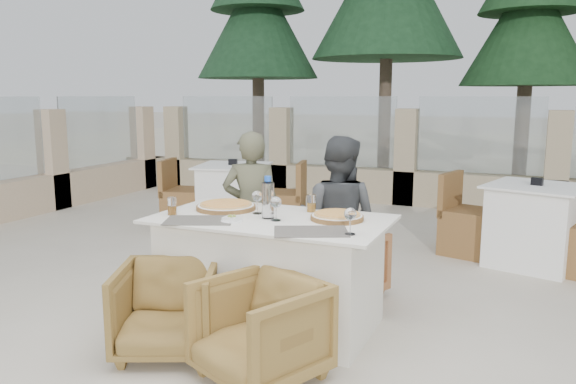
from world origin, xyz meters
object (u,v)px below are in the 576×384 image
at_px(wine_glass_centre, 257,201).
at_px(armchair_far_right, 341,264).
at_px(beer_glass_right, 311,203).
at_px(pizza_right, 337,216).
at_px(olive_dish, 232,218).
at_px(armchair_far_left, 260,258).
at_px(diner_left, 252,211).
at_px(pizza_left, 226,206).
at_px(diner_right, 338,222).
at_px(beer_glass_left, 172,206).
at_px(bg_table_b, 534,226).
at_px(armchair_near_right, 260,330).
at_px(bg_table_a, 233,196).
at_px(water_bottle, 268,197).
at_px(armchair_near_left, 167,309).
at_px(dining_table, 271,272).
at_px(wine_glass_near, 276,207).
at_px(wine_glass_corner, 350,220).

relative_size(wine_glass_centre, armchair_far_right, 0.31).
bearing_deg(beer_glass_right, wine_glass_centre, -146.53).
relative_size(pizza_right, olive_dish, 3.24).
xyz_separation_m(armchair_far_left, diner_left, (-0.07, 0.01, 0.39)).
xyz_separation_m(pizza_left, diner_right, (0.71, 0.44, -0.15)).
xyz_separation_m(beer_glass_left, bg_table_b, (2.34, 2.44, -0.45)).
height_order(diner_right, bg_table_b, diner_right).
bearing_deg(pizza_left, diner_left, 95.71).
xyz_separation_m(armchair_near_right, bg_table_a, (-1.93, 3.18, 0.10)).
xyz_separation_m(water_bottle, armchair_near_right, (0.28, -0.69, -0.62)).
distance_m(armchair_near_left, diner_left, 1.33).
bearing_deg(beer_glass_left, pizza_right, 15.42).
relative_size(pizza_right, beer_glass_right, 2.83).
bearing_deg(beer_glass_right, diner_right, 67.94).
relative_size(pizza_right, beer_glass_left, 2.87).
bearing_deg(pizza_left, beer_glass_left, -128.50).
relative_size(beer_glass_left, bg_table_b, 0.08).
xyz_separation_m(dining_table, beer_glass_right, (0.18, 0.29, 0.45)).
bearing_deg(beer_glass_left, bg_table_a, 110.49).
bearing_deg(wine_glass_near, armchair_far_left, 124.11).
xyz_separation_m(pizza_left, bg_table_b, (2.09, 2.12, -0.41)).
bearing_deg(bg_table_b, armchair_near_left, -110.26).
height_order(wine_glass_centre, armchair_near_left, wine_glass_centre).
height_order(wine_glass_centre, bg_table_a, wine_glass_centre).
distance_m(armchair_near_left, armchair_near_right, 0.68).
xyz_separation_m(armchair_far_left, armchair_near_right, (0.66, -1.33, 0.02)).
bearing_deg(armchair_far_left, diner_left, -10.46).
xyz_separation_m(diner_left, bg_table_b, (2.14, 1.62, -0.27)).
xyz_separation_m(pizza_right, beer_glass_right, (-0.25, 0.18, 0.04)).
xyz_separation_m(pizza_left, wine_glass_centre, (0.28, -0.05, 0.06)).
relative_size(pizza_right, armchair_far_left, 0.60).
bearing_deg(bg_table_a, dining_table, -69.77).
xyz_separation_m(wine_glass_near, bg_table_a, (-1.74, 2.54, -0.48)).
bearing_deg(wine_glass_corner, armchair_far_left, 140.32).
bearing_deg(pizza_left, beer_glass_right, 15.64).
xyz_separation_m(beer_glass_left, diner_right, (0.96, 0.76, -0.18)).
height_order(wine_glass_corner, bg_table_a, wine_glass_corner).
relative_size(water_bottle, bg_table_a, 0.18).
bearing_deg(pizza_left, olive_dish, -54.80).
height_order(wine_glass_corner, beer_glass_right, wine_glass_corner).
height_order(pizza_right, bg_table_b, pizza_right).
height_order(beer_glass_left, diner_left, diner_left).
distance_m(water_bottle, wine_glass_near, 0.11).
bearing_deg(armchair_near_left, dining_table, 33.61).
bearing_deg(wine_glass_corner, armchair_far_right, 110.89).
bearing_deg(armchair_near_right, armchair_near_left, -161.19).
xyz_separation_m(olive_dish, bg_table_a, (-1.48, 2.68, -0.41)).
xyz_separation_m(wine_glass_corner, armchair_far_left, (-1.03, 0.86, -0.59)).
bearing_deg(armchair_near_left, diner_left, 68.67).
bearing_deg(diner_right, bg_table_a, -42.59).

